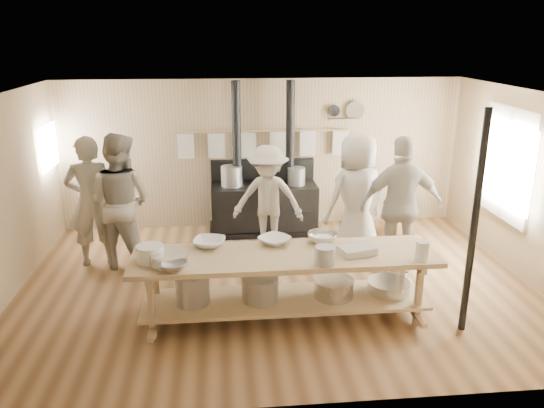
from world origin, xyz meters
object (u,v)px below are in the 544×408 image
Objects in this scene: cook_left at (120,201)px; cook_center at (357,199)px; cook_by_window at (268,199)px; stove at (264,203)px; chair at (399,222)px; prep_table at (284,279)px; roasting_pan at (357,250)px; cook_far_left at (91,202)px; cook_right at (401,206)px.

cook_left reaches higher than cook_center.
cook_by_window is (-1.27, 0.52, -0.13)m from cook_center.
stove is 1.30× the size of cook_left.
cook_center is at bearing -153.40° from chair.
stove is 0.72× the size of prep_table.
roasting_pan is at bearing 170.73° from cook_left.
cook_center is at bearing 76.02° from roasting_pan.
cook_far_left is at bearing 171.16° from chair.
cook_by_window is 2.38m from roasting_pan.
cook_right is (4.43, -0.67, 0.02)m from cook_far_left.
cook_left is 3.46m from cook_center.
cook_left is at bearing -20.61° from cook_center.
cook_center is at bearing -47.88° from stove.
chair is (4.49, 0.82, -0.78)m from cook_left.
prep_table is 0.93m from roasting_pan.
roasting_pan is at bearing -135.63° from chair.
cook_right is at bearing 164.96° from cook_far_left.
chair is (2.31, 0.47, -0.63)m from cook_by_window.
cook_left reaches higher than roasting_pan.
stove reaches higher than cook_center.
chair is at bearing -105.87° from cook_right.
cook_right reaches higher than cook_center.
cook_far_left is (-2.62, -1.13, 0.46)m from stove.
cook_left is at bearing -150.52° from stove.
cook_center is at bearing -9.37° from cook_by_window.
stove reaches higher than chair.
cook_center is 4.84× the size of roasting_pan.
prep_table is at bearing 37.57° from cook_right.
stove reaches higher than cook_far_left.
cook_right is at bearing -165.79° from cook_left.
cook_right is (1.81, -1.80, 0.48)m from stove.
cook_by_window is (-1.81, 0.92, -0.14)m from cook_right.
prep_table is (-0.00, -3.02, -0.00)m from stove.
cook_far_left reaches higher than chair.
cook_left reaches higher than cook_by_window.
cook_left is 2.22m from cook_by_window.
prep_table is at bearing 33.96° from cook_center.
cook_center is at bearing 51.79° from prep_table.
cook_right is (0.54, -0.40, 0.01)m from cook_center.
cook_by_window reaches higher than prep_table.
cook_left is 3.56m from roasting_pan.
chair is at bearing 61.47° from roasting_pan.
cook_right is 1.17× the size of cook_by_window.
chair is 1.88× the size of roasting_pan.
roasting_pan is (0.85, -2.22, 0.04)m from cook_by_window.
prep_table is 1.84× the size of cook_far_left.
stove is 0.94m from cook_by_window.
cook_far_left reaches higher than cook_by_window.
prep_table is 2.11m from cook_center.
roasting_pan is (0.85, -3.10, 0.37)m from stove.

